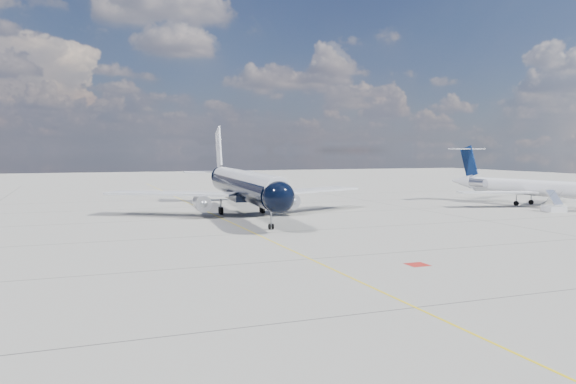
% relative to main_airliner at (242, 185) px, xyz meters
% --- Properties ---
extents(ground, '(320.00, 320.00, 0.00)m').
position_rel_main_airliner_xyz_m(ground, '(-3.93, 1.66, -4.01)').
color(ground, gray).
rests_on(ground, ground).
extents(taxiway_centerline, '(0.16, 160.00, 0.01)m').
position_rel_main_airliner_xyz_m(taxiway_centerline, '(-3.93, -3.34, -4.00)').
color(taxiway_centerline, yellow).
rests_on(taxiway_centerline, ground).
extents(red_marking, '(1.60, 1.60, 0.01)m').
position_rel_main_airliner_xyz_m(red_marking, '(2.87, -38.34, -4.00)').
color(red_marking, maroon).
rests_on(red_marking, ground).
extents(main_airliner, '(36.60, 44.70, 12.91)m').
position_rel_main_airliner_xyz_m(main_airliner, '(0.00, 0.00, 0.00)').
color(main_airliner, black).
rests_on(main_airliner, ground).
extents(regional_jet, '(24.38, 28.34, 9.64)m').
position_rel_main_airliner_xyz_m(regional_jet, '(45.36, -3.48, -0.96)').
color(regional_jet, silver).
rests_on(regional_jet, ground).
extents(boarding_stair, '(3.13, 3.51, 3.23)m').
position_rel_main_airliner_xyz_m(boarding_stair, '(42.41, -13.47, -3.41)').
color(boarding_stair, silver).
rests_on(boarding_stair, ground).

